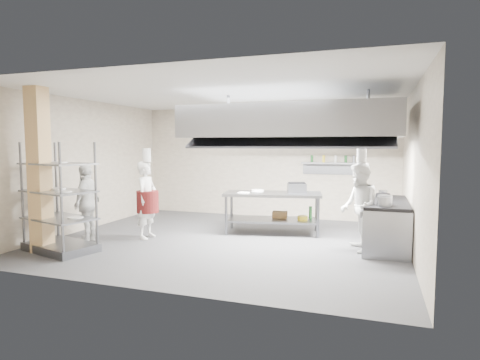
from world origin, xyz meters
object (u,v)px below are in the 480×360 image
(chef_plating, at_px, (87,203))
(griddle, at_px, (297,188))
(island, at_px, (272,213))
(stockpot, at_px, (385,200))
(cooking_range, at_px, (386,225))
(pass_rack, at_px, (59,197))
(chef_head, at_px, (147,200))
(chef_line, at_px, (359,207))

(chef_plating, bearing_deg, griddle, 106.31)
(island, height_order, stockpot, stockpot)
(cooking_range, height_order, stockpot, stockpot)
(chef_plating, bearing_deg, cooking_range, 91.16)
(pass_rack, bearing_deg, chef_head, 70.83)
(griddle, bearing_deg, chef_plating, -167.62)
(cooking_range, bearing_deg, pass_rack, -158.57)
(griddle, bearing_deg, chef_line, -57.92)
(pass_rack, distance_m, griddle, 4.85)
(cooking_range, distance_m, stockpot, 0.81)
(stockpot, bearing_deg, griddle, 144.79)
(cooking_range, bearing_deg, island, 168.05)
(pass_rack, relative_size, chef_line, 1.22)
(cooking_range, relative_size, stockpot, 7.97)
(cooking_range, xyz_separation_m, chef_plating, (-5.72, -1.48, 0.37))
(island, bearing_deg, chef_line, -37.86)
(griddle, bearing_deg, cooking_range, -38.28)
(pass_rack, xyz_separation_m, chef_head, (0.97, 1.42, -0.20))
(cooking_range, distance_m, chef_plating, 5.92)
(island, xyz_separation_m, cooking_range, (2.36, -0.50, -0.04))
(stockpot, bearing_deg, cooking_range, 86.02)
(chef_line, height_order, griddle, chef_line)
(chef_head, bearing_deg, island, -62.97)
(pass_rack, distance_m, chef_line, 5.53)
(island, height_order, griddle, griddle)
(cooking_range, relative_size, chef_line, 1.21)
(island, relative_size, chef_line, 1.29)
(island, relative_size, chef_head, 1.31)
(chef_head, xyz_separation_m, stockpot, (4.70, 0.25, 0.17))
(pass_rack, height_order, griddle, pass_rack)
(chef_head, bearing_deg, chef_plating, 122.38)
(stockpot, bearing_deg, island, 155.22)
(pass_rack, distance_m, chef_head, 1.73)
(chef_line, xyz_separation_m, chef_plating, (-5.24, -1.01, -0.03))
(chef_head, distance_m, stockpot, 4.71)
(island, bearing_deg, chef_plating, -159.97)
(island, xyz_separation_m, griddle, (0.50, 0.21, 0.55))
(cooking_range, height_order, chef_plating, chef_plating)
(chef_plating, relative_size, stockpot, 6.32)
(pass_rack, relative_size, griddle, 4.96)
(cooking_range, relative_size, chef_plating, 1.26)
(pass_rack, xyz_separation_m, cooking_range, (5.71, 2.24, -0.59))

